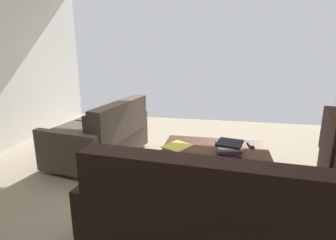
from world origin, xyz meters
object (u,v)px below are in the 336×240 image
at_px(book_stack, 229,147).
at_px(loveseat_near, 102,135).
at_px(coffee_table, 215,153).
at_px(tv_remote, 251,145).
at_px(sofa_main, 221,216).
at_px(loose_magazine, 177,146).

bearing_deg(book_stack, loveseat_near, -19.95).
distance_m(coffee_table, tv_remote, 0.40).
bearing_deg(loveseat_near, tv_remote, 170.37).
bearing_deg(loveseat_near, sofa_main, 134.80).
bearing_deg(loose_magazine, sofa_main, 143.43).
distance_m(sofa_main, book_stack, 1.00).
height_order(sofa_main, coffee_table, sofa_main).
height_order(sofa_main, loveseat_near, sofa_main).
xyz_separation_m(book_stack, tv_remote, (-0.24, -0.28, -0.06)).
bearing_deg(sofa_main, coffee_table, -86.32).
bearing_deg(sofa_main, loose_magazine, -66.43).
bearing_deg(loveseat_near, coffee_table, 163.71).
bearing_deg(tv_remote, coffee_table, 17.51).
bearing_deg(sofa_main, tv_remote, -103.54).
xyz_separation_m(coffee_table, book_stack, (-0.14, 0.16, 0.13)).
distance_m(loveseat_near, book_stack, 1.75).
bearing_deg(loose_magazine, tv_remote, -137.96).
relative_size(book_stack, loose_magazine, 1.14).
height_order(loveseat_near, coffee_table, loveseat_near).
distance_m(coffee_table, book_stack, 0.25).
distance_m(sofa_main, loveseat_near, 2.23).
relative_size(loveseat_near, coffee_table, 1.33).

